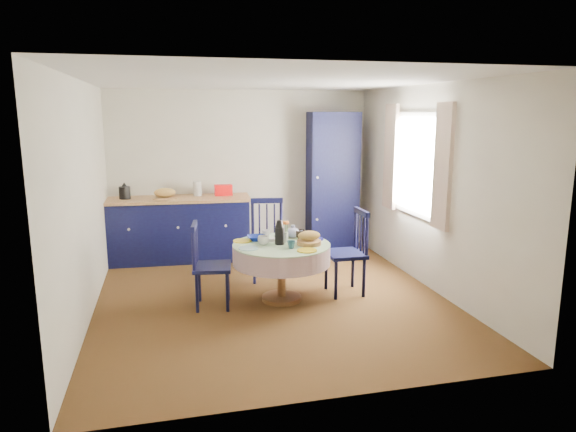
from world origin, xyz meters
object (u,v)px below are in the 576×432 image
chair_right (349,251)px  chair_far (268,239)px  mug_c (300,234)px  cobalt_bowl (257,238)px  dining_table (282,254)px  mug_a (263,240)px  mug_d (266,234)px  chair_left (208,265)px  kitchen_counter (179,228)px  mug_b (291,245)px  pantry_cabinet (332,182)px

chair_right → chair_far: bearing=-133.5°
mug_c → cobalt_bowl: 0.53m
chair_right → cobalt_bowl: (-1.09, 0.18, 0.19)m
dining_table → mug_a: bearing=176.7°
dining_table → mug_d: bearing=109.2°
chair_left → chair_right: 1.68m
chair_left → mug_c: (1.12, 0.21, 0.24)m
chair_far → chair_right: bearing=-35.9°
kitchen_counter → mug_d: (0.99, -1.65, 0.24)m
chair_right → mug_c: bearing=-105.1°
dining_table → chair_left: bearing=-179.2°
mug_a → mug_b: bearing=-40.3°
pantry_cabinet → mug_c: (-1.02, -1.89, -0.36)m
chair_right → mug_b: size_ratio=11.21×
kitchen_counter → mug_a: size_ratio=16.57×
chair_right → mug_b: chair_right is taller
dining_table → mug_a: (-0.22, 0.01, 0.17)m
kitchen_counter → mug_a: kitchen_counter is taller
dining_table → mug_d: dining_table is taller
kitchen_counter → mug_b: 2.51m
kitchen_counter → chair_left: 2.02m
mug_b → chair_right: bearing=19.1°
dining_table → cobalt_bowl: dining_table is taller
mug_a → mug_d: size_ratio=1.29×
mug_a → pantry_cabinet: bearing=54.1°
dining_table → mug_a: size_ratio=8.73×
pantry_cabinet → chair_left: pantry_cabinet is taller
pantry_cabinet → mug_c: 2.17m
pantry_cabinet → chair_far: bearing=-132.0°
dining_table → mug_d: 0.40m
dining_table → mug_c: (0.27, 0.20, 0.17)m
chair_left → cobalt_bowl: chair_left is taller
mug_c → mug_a: bearing=-158.8°
kitchen_counter → mug_b: (1.17, -2.21, 0.24)m
kitchen_counter → chair_left: bearing=-79.1°
chair_far → dining_table: bearing=-82.3°
mug_d → dining_table: bearing=-70.8°
chair_left → chair_far: chair_far is taller
mug_d → cobalt_bowl: 0.18m
chair_far → mug_d: size_ratio=10.54×
chair_far → cobalt_bowl: chair_far is taller
dining_table → mug_b: 0.27m
chair_right → mug_b: bearing=-71.0°
chair_far → mug_b: 1.08m
mug_a → cobalt_bowl: (-0.04, 0.22, -0.02)m
kitchen_counter → chair_far: 1.60m
pantry_cabinet → mug_b: 2.64m
chair_left → mug_a: 0.67m
mug_c → chair_left: bearing=-169.2°
dining_table → chair_far: bearing=90.1°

